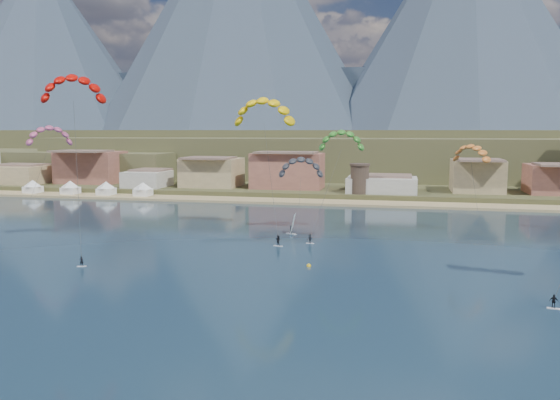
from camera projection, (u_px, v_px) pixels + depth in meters
name	position (u px, v px, depth m)	size (l,w,h in m)	color
ground	(204.00, 350.00, 51.51)	(2400.00, 2400.00, 0.00)	black
beach	(339.00, 203.00, 154.16)	(2200.00, 12.00, 0.90)	tan
land	(388.00, 149.00, 593.98)	(2200.00, 900.00, 4.00)	#4C4729
foothills	(416.00, 153.00, 270.76)	(940.00, 210.00, 18.00)	brown
mountain_ridge	(386.00, 42.00, 833.95)	(2060.00, 480.00, 400.00)	#2C3749
town	(218.00, 168.00, 177.31)	(400.00, 24.00, 12.00)	beige
watchtower	(360.00, 178.00, 160.07)	(5.82, 5.82, 8.60)	#47382D
beach_tents	(87.00, 184.00, 170.15)	(43.40, 6.40, 5.00)	white
kitesurfer_red	(73.00, 85.00, 92.23)	(13.77, 16.01, 30.97)	silver
kitesurfer_yellow	(264.00, 108.00, 110.17)	(13.45, 17.86, 29.15)	silver
kitesurfer_green	(341.00, 138.00, 108.26)	(9.44, 14.37, 22.14)	silver
distant_kite_pink	(49.00, 132.00, 127.33)	(10.35, 9.80, 22.63)	#262626
distant_kite_dark	(301.00, 164.00, 110.68)	(9.67, 6.60, 16.65)	#262626
distant_kite_orange	(471.00, 150.00, 110.37)	(8.27, 7.65, 18.80)	#262626
windsurfer	(292.00, 228.00, 108.95)	(2.47, 2.51, 3.96)	silver
buoy	(309.00, 266.00, 83.14)	(0.66, 0.66, 0.66)	gold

